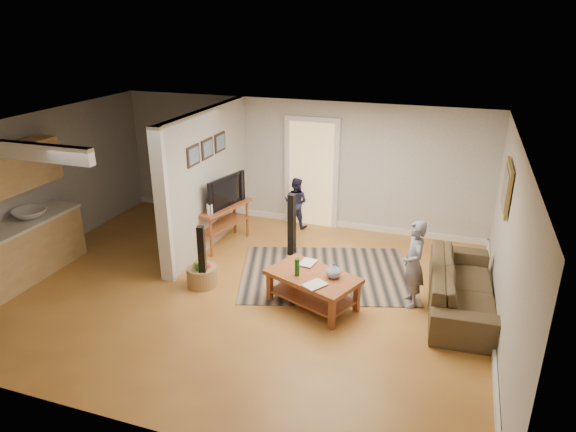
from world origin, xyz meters
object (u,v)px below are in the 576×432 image
object	(u,v)px
speaker_right	(292,226)
toy_basket	(202,275)
sofa	(459,307)
child	(410,304)
toddler	(296,226)
speaker_left	(202,259)
coffee_table	(314,282)
tv_console	(223,209)

from	to	relation	value
speaker_right	toy_basket	bearing A→B (deg)	-112.47
sofa	child	distance (m)	0.72
toy_basket	child	distance (m)	3.23
sofa	toddler	xyz separation A→B (m)	(-3.24, 2.16, 0.00)
speaker_left	toy_basket	distance (m)	0.38
toddler	coffee_table	bearing A→B (deg)	119.14
toddler	tv_console	bearing A→B (deg)	58.04
sofa	toy_basket	xyz separation A→B (m)	(-3.89, -0.63, 0.18)
coffee_table	child	size ratio (longest dim) A/B	1.13
speaker_right	toddler	world-z (taller)	speaker_right
tv_console	toy_basket	distance (m)	1.65
coffee_table	toy_basket	world-z (taller)	coffee_table
sofa	speaker_left	bearing A→B (deg)	97.21
toy_basket	speaker_left	bearing A→B (deg)	-52.17
speaker_left	child	xyz separation A→B (m)	(3.10, 0.59, -0.53)
child	toy_basket	bearing A→B (deg)	-102.19
speaker_left	toddler	world-z (taller)	speaker_left
tv_console	speaker_right	size ratio (longest dim) A/B	1.14
sofa	tv_console	world-z (taller)	tv_console
tv_console	toddler	xyz separation A→B (m)	(0.99, 1.26, -0.70)
sofa	coffee_table	bearing A→B (deg)	103.87
toy_basket	toddler	bearing A→B (deg)	76.83
sofa	speaker_left	world-z (taller)	speaker_left
coffee_table	speaker_right	xyz separation A→B (m)	(-0.84, 1.51, 0.18)
sofa	toddler	bearing A→B (deg)	52.47
speaker_right	child	size ratio (longest dim) A/B	0.87
sofa	child	bearing A→B (deg)	98.11
toy_basket	toddler	size ratio (longest dim) A/B	0.47
speaker_left	toddler	size ratio (longest dim) A/B	1.03
coffee_table	toddler	world-z (taller)	coffee_table
tv_console	toddler	size ratio (longest dim) A/B	1.27
speaker_left	speaker_right	bearing A→B (deg)	45.43
tv_console	speaker_left	xyz separation A→B (m)	(0.43, -1.64, -0.17)
toy_basket	child	world-z (taller)	child
tv_console	toy_basket	world-z (taller)	tv_console
toy_basket	tv_console	bearing A→B (deg)	102.50
toddler	child	bearing A→B (deg)	143.84
child	sofa	bearing A→B (deg)	81.17
child	toddler	world-z (taller)	child
sofa	child	xyz separation A→B (m)	(-0.70, -0.15, 0.00)
speaker_left	tv_console	bearing A→B (deg)	89.71
sofa	coffee_table	world-z (taller)	coffee_table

